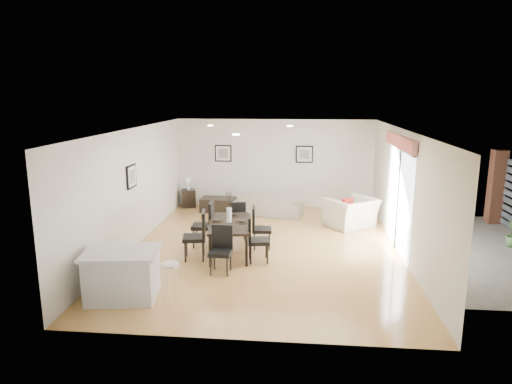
# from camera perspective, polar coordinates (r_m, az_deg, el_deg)

# --- Properties ---
(ground) EXTENTS (8.00, 8.00, 0.00)m
(ground) POSITION_cam_1_polar(r_m,az_deg,el_deg) (10.50, 1.10, -7.01)
(ground) COLOR tan
(ground) RESTS_ON ground
(wall_back) EXTENTS (6.00, 0.04, 2.70)m
(wall_back) POSITION_cam_1_polar(r_m,az_deg,el_deg) (14.07, 2.37, 3.58)
(wall_back) COLOR silver
(wall_back) RESTS_ON ground
(wall_front) EXTENTS (6.00, 0.04, 2.70)m
(wall_front) POSITION_cam_1_polar(r_m,az_deg,el_deg) (6.30, -1.66, -7.33)
(wall_front) COLOR silver
(wall_front) RESTS_ON ground
(wall_left) EXTENTS (0.04, 8.00, 2.70)m
(wall_left) POSITION_cam_1_polar(r_m,az_deg,el_deg) (10.78, -14.98, 0.52)
(wall_left) COLOR silver
(wall_left) RESTS_ON ground
(wall_right) EXTENTS (0.04, 8.00, 2.70)m
(wall_right) POSITION_cam_1_polar(r_m,az_deg,el_deg) (10.36, 17.91, -0.13)
(wall_right) COLOR silver
(wall_right) RESTS_ON ground
(ceiling) EXTENTS (6.00, 8.00, 0.02)m
(ceiling) POSITION_cam_1_polar(r_m,az_deg,el_deg) (9.95, 1.16, 7.84)
(ceiling) COLOR white
(ceiling) RESTS_ON wall_back
(sofa) EXTENTS (2.06, 1.13, 0.57)m
(sofa) POSITION_cam_1_polar(r_m,az_deg,el_deg) (13.23, 1.51, -1.67)
(sofa) COLOR gray
(sofa) RESTS_ON ground
(armchair) EXTENTS (1.58, 1.55, 0.78)m
(armchair) POSITION_cam_1_polar(r_m,az_deg,el_deg) (12.29, 11.80, -2.52)
(armchair) COLOR silver
(armchair) RESTS_ON ground
(dining_table) EXTENTS (1.07, 1.80, 0.71)m
(dining_table) POSITION_cam_1_polar(r_m,az_deg,el_deg) (9.99, -3.37, -4.19)
(dining_table) COLOR black
(dining_table) RESTS_ON ground
(dining_chair_wnear) EXTENTS (0.54, 0.54, 1.05)m
(dining_chair_wnear) POSITION_cam_1_polar(r_m,az_deg,el_deg) (9.73, -7.21, -5.05)
(dining_chair_wnear) COLOR black
(dining_chair_wnear) RESTS_ON ground
(dining_chair_wfar) EXTENTS (0.49, 0.49, 1.06)m
(dining_chair_wfar) POSITION_cam_1_polar(r_m,az_deg,el_deg) (10.52, -6.20, -3.69)
(dining_chair_wfar) COLOR black
(dining_chair_wfar) RESTS_ON ground
(dining_chair_enear) EXTENTS (0.51, 0.51, 0.99)m
(dining_chair_enear) POSITION_cam_1_polar(r_m,az_deg,el_deg) (9.53, -0.19, -5.55)
(dining_chair_enear) COLOR black
(dining_chair_enear) RESTS_ON ground
(dining_chair_efar) EXTENTS (0.46, 0.46, 0.96)m
(dining_chair_efar) POSITION_cam_1_polar(r_m,az_deg,el_deg) (10.35, 0.29, -4.17)
(dining_chair_efar) COLOR black
(dining_chair_efar) RESTS_ON ground
(dining_chair_head) EXTENTS (0.44, 0.44, 0.93)m
(dining_chair_head) POSITION_cam_1_polar(r_m,az_deg,el_deg) (9.03, -4.36, -6.79)
(dining_chair_head) COLOR black
(dining_chair_head) RESTS_ON ground
(dining_chair_foot) EXTENTS (0.51, 0.51, 0.93)m
(dining_chair_foot) POSITION_cam_1_polar(r_m,az_deg,el_deg) (11.03, -2.42, -3.24)
(dining_chair_foot) COLOR black
(dining_chair_foot) RESTS_ON ground
(vase) EXTENTS (0.89, 1.36, 0.69)m
(vase) POSITION_cam_1_polar(r_m,az_deg,el_deg) (9.90, -3.39, -2.22)
(vase) COLOR white
(vase) RESTS_ON dining_table
(coffee_table) EXTENTS (1.05, 0.67, 0.41)m
(coffee_table) POSITION_cam_1_polar(r_m,az_deg,el_deg) (13.70, -4.72, -1.58)
(coffee_table) COLOR black
(coffee_table) RESTS_ON ground
(side_table) EXTENTS (0.51, 0.51, 0.54)m
(side_table) POSITION_cam_1_polar(r_m,az_deg,el_deg) (14.32, -8.42, -0.78)
(side_table) COLOR black
(side_table) RESTS_ON ground
(table_lamp) EXTENTS (0.18, 0.18, 0.34)m
(table_lamp) POSITION_cam_1_polar(r_m,az_deg,el_deg) (14.22, -8.48, 1.16)
(table_lamp) COLOR white
(table_lamp) RESTS_ON side_table
(cushion) EXTENTS (0.33, 0.32, 0.35)m
(cushion) POSITION_cam_1_polar(r_m,az_deg,el_deg) (12.12, 11.38, -1.60)
(cushion) COLOR maroon
(cushion) RESTS_ON armchair
(kitchen_island) EXTENTS (1.32, 1.08, 0.85)m
(kitchen_island) POSITION_cam_1_polar(r_m,az_deg,el_deg) (8.24, -16.37, -9.83)
(kitchen_island) COLOR silver
(kitchen_island) RESTS_ON ground
(bar_stool) EXTENTS (0.30, 0.30, 0.66)m
(bar_stool) POSITION_cam_1_polar(r_m,az_deg,el_deg) (7.93, -10.67, -9.39)
(bar_stool) COLOR silver
(bar_stool) RESTS_ON ground
(framed_print_back_left) EXTENTS (0.52, 0.04, 0.52)m
(framed_print_back_left) POSITION_cam_1_polar(r_m,az_deg,el_deg) (14.17, -4.12, 4.85)
(framed_print_back_left) COLOR black
(framed_print_back_left) RESTS_ON wall_back
(framed_print_back_right) EXTENTS (0.52, 0.04, 0.52)m
(framed_print_back_right) POSITION_cam_1_polar(r_m,az_deg,el_deg) (13.98, 6.07, 4.71)
(framed_print_back_right) COLOR black
(framed_print_back_right) RESTS_ON wall_back
(framed_print_left_wall) EXTENTS (0.04, 0.52, 0.52)m
(framed_print_left_wall) POSITION_cam_1_polar(r_m,az_deg,el_deg) (10.53, -15.29, 1.90)
(framed_print_left_wall) COLOR black
(framed_print_left_wall) RESTS_ON wall_left
(sliding_door) EXTENTS (0.12, 2.70, 2.57)m
(sliding_door) POSITION_cam_1_polar(r_m,az_deg,el_deg) (10.58, 17.45, 1.89)
(sliding_door) COLOR white
(sliding_door) RESTS_ON wall_right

